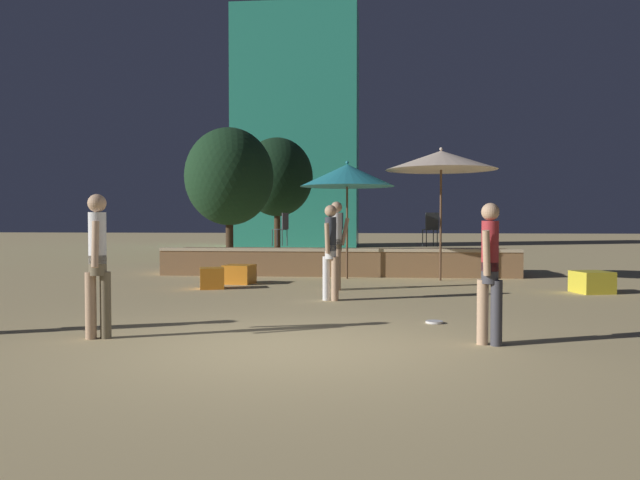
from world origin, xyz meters
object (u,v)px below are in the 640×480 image
(cube_seat_0, at_px, (239,274))
(person_2, at_px, (331,249))
(cube_seat_1, at_px, (212,278))
(cube_seat_2, at_px, (592,282))
(person_3, at_px, (490,270))
(bistro_chair_2, at_px, (431,226))
(patio_umbrella_0, at_px, (347,175))
(background_tree_1, at_px, (229,177))
(patio_umbrella_1, at_px, (441,160))
(person_4, at_px, (337,241))
(bistro_chair_0, at_px, (283,226))
(person_0, at_px, (98,260))
(bistro_chair_1, at_px, (338,226))
(background_tree_0, at_px, (277,177))
(frisbee_disc, at_px, (434,322))

(cube_seat_0, xyz_separation_m, person_2, (2.26, -2.71, 0.70))
(cube_seat_1, relative_size, cube_seat_2, 0.77)
(person_3, relative_size, bistro_chair_2, 1.79)
(patio_umbrella_0, distance_m, background_tree_1, 8.90)
(patio_umbrella_1, xyz_separation_m, bistro_chair_2, (-0.07, 1.88, -1.55))
(person_2, bearing_deg, bistro_chair_2, 85.48)
(person_4, height_order, bistro_chair_0, person_4)
(patio_umbrella_0, relative_size, bistro_chair_2, 3.16)
(cube_seat_1, bearing_deg, person_2, -32.49)
(person_0, distance_m, person_2, 4.52)
(person_3, bearing_deg, bistro_chair_1, 127.90)
(cube_seat_0, xyz_separation_m, bistro_chair_0, (0.48, 3.15, 1.05))
(person_2, height_order, background_tree_0, background_tree_0)
(bistro_chair_0, xyz_separation_m, background_tree_1, (-2.90, 5.76, 1.75))
(frisbee_disc, bearing_deg, patio_umbrella_0, 103.65)
(background_tree_0, bearing_deg, bistro_chair_2, -61.15)
(person_2, distance_m, background_tree_1, 12.71)
(patio_umbrella_0, relative_size, person_2, 1.69)
(person_2, distance_m, bistro_chair_2, 6.16)
(person_3, relative_size, bistro_chair_1, 1.79)
(person_0, bearing_deg, patio_umbrella_0, 55.32)
(bistro_chair_1, distance_m, background_tree_1, 7.61)
(cube_seat_0, height_order, person_2, person_2)
(person_2, height_order, person_4, person_4)
(background_tree_1, bearing_deg, background_tree_0, 78.69)
(patio_umbrella_0, height_order, cube_seat_0, patio_umbrella_0)
(cube_seat_0, height_order, background_tree_0, background_tree_0)
(cube_seat_1, xyz_separation_m, person_4, (2.58, 0.04, 0.77))
(patio_umbrella_0, relative_size, background_tree_1, 0.59)
(bistro_chair_1, relative_size, bistro_chair_2, 1.00)
(person_2, distance_m, bistro_chair_0, 6.14)
(person_2, bearing_deg, bistro_chair_0, 123.35)
(patio_umbrella_0, distance_m, bistro_chair_2, 2.95)
(patio_umbrella_0, relative_size, patio_umbrella_1, 0.91)
(bistro_chair_0, distance_m, frisbee_disc, 8.90)
(cube_seat_0, xyz_separation_m, bistro_chair_1, (1.99, 2.96, 1.05))
(cube_seat_2, relative_size, bistro_chair_1, 0.87)
(patio_umbrella_0, xyz_separation_m, bistro_chair_2, (2.13, 1.63, -1.23))
(person_3, bearing_deg, patio_umbrella_1, 112.44)
(cube_seat_2, distance_m, background_tree_0, 17.48)
(cube_seat_1, distance_m, person_4, 2.69)
(cube_seat_1, relative_size, person_2, 0.36)
(person_3, distance_m, bistro_chair_2, 9.48)
(cube_seat_0, distance_m, bistro_chair_1, 3.72)
(cube_seat_0, height_order, background_tree_1, background_tree_1)
(person_0, bearing_deg, bistro_chair_2, 47.04)
(cube_seat_0, height_order, cube_seat_1, cube_seat_1)
(frisbee_disc, bearing_deg, person_3, -71.24)
(cube_seat_2, xyz_separation_m, background_tree_1, (-9.65, 10.00, 2.80))
(patio_umbrella_0, xyz_separation_m, background_tree_0, (-3.78, 12.36, 0.82))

